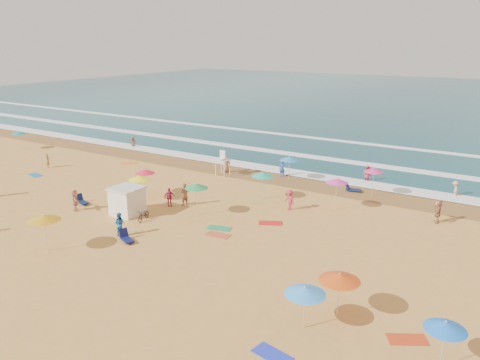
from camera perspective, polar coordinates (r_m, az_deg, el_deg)
The scene contains 12 objects.
ground at distance 35.68m, azimuth -7.34°, elevation -4.26°, with size 220.00×220.00×0.00m, color gold.
ocean at distance 112.41m, azimuth 21.07°, elevation 9.11°, with size 220.00×140.00×0.18m, color #0C4756.
wet_sand at distance 45.50m, azimuth 2.61°, elevation 0.50°, with size 220.00×220.00×0.00m, color olive.
surf_foam at distance 53.09m, azimuth 7.30°, elevation 2.84°, with size 200.00×18.70×0.05m.
cabana at distance 36.28m, azimuth -13.59°, elevation -2.57°, with size 2.00×2.00×2.00m, color white.
cabana_roof at distance 35.96m, azimuth -13.70°, elevation -0.97°, with size 2.20×2.20×0.12m, color silver.
bicycle at distance 35.01m, azimuth -11.67°, elevation -4.20°, with size 0.53×1.53×0.80m, color black.
lifeguard_stand at distance 45.47m, azimuth -2.12°, elevation 1.86°, with size 1.20×1.20×2.10m, color white, non-canonical shape.
beach_umbrellas at distance 33.06m, azimuth -1.41°, elevation -1.92°, with size 66.45×29.05×0.80m.
loungers at distance 29.44m, azimuth 1.34°, elevation -8.44°, with size 58.50×27.75×0.34m.
towels at distance 34.35m, azimuth -10.83°, elevation -5.25°, with size 52.86×25.85×0.03m.
beachgoers at distance 38.92m, azimuth -1.99°, elevation -1.14°, with size 37.90×27.61×2.10m.
Camera 1 is at (21.34, -25.64, 12.66)m, focal length 35.00 mm.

